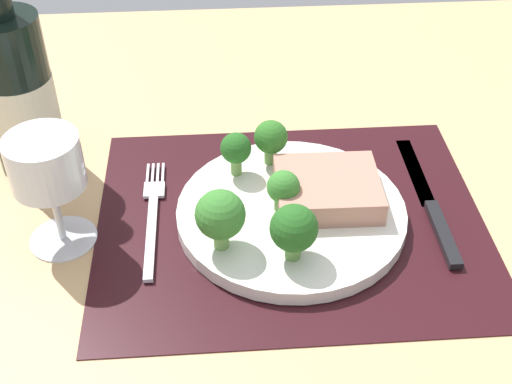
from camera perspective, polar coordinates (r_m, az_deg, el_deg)
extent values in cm
cube|color=tan|center=(76.83, 2.88, -3.25)|extent=(140.00, 110.00, 3.00)
cube|color=black|center=(75.71, 2.92, -2.34)|extent=(42.54, 34.58, 0.30)
cylinder|color=silver|center=(75.08, 2.94, -1.80)|extent=(25.11, 25.11, 1.60)
cube|color=tan|center=(75.15, 5.98, 0.27)|extent=(11.39, 9.89, 2.82)
cylinder|color=#5B8942|center=(73.76, 2.27, -1.07)|extent=(1.88, 1.88, 1.51)
sphere|color=#387A2D|center=(72.29, 2.32, 0.29)|extent=(3.59, 3.59, 3.59)
cylinder|color=#6B994C|center=(78.60, -1.66, 2.18)|extent=(1.27, 1.27, 2.08)
sphere|color=#235B1E|center=(77.07, -1.69, 3.69)|extent=(3.55, 3.55, 3.55)
cylinder|color=#6B994C|center=(80.32, 1.22, 3.07)|extent=(1.45, 1.45, 1.96)
sphere|color=#2D6B23|center=(78.78, 1.25, 4.62)|extent=(3.92, 3.92, 3.92)
cylinder|color=#6B994C|center=(69.46, -2.92, -3.88)|extent=(1.56, 1.56, 2.11)
sphere|color=#387A2D|center=(67.29, -3.01, -1.90)|extent=(5.09, 5.09, 5.09)
cylinder|color=#5B8942|center=(68.46, 3.09, -4.85)|extent=(1.59, 1.59, 1.84)
sphere|color=#235B1E|center=(66.42, 3.18, -3.03)|extent=(4.80, 4.80, 4.80)
cube|color=silver|center=(73.94, -8.75, -3.68)|extent=(1.00, 13.00, 0.50)
cube|color=silver|center=(79.79, -8.49, 0.16)|extent=(2.40, 2.60, 0.40)
cube|color=silver|center=(82.30, -9.02, 1.51)|extent=(0.30, 3.60, 0.35)
cube|color=silver|center=(82.24, -8.60, 1.53)|extent=(0.30, 3.60, 0.35)
cube|color=silver|center=(82.18, -8.19, 1.55)|extent=(0.30, 3.60, 0.35)
cube|color=silver|center=(82.13, -7.77, 1.56)|extent=(0.30, 3.60, 0.35)
cube|color=black|center=(75.90, 15.33, -3.35)|extent=(1.40, 10.00, 0.80)
cube|color=silver|center=(84.33, 13.19, 1.84)|extent=(1.80, 13.00, 0.30)
cylinder|color=black|center=(82.86, -19.14, 7.57)|extent=(7.95, 7.95, 19.24)
cylinder|color=beige|center=(83.34, -19.00, 7.01)|extent=(8.11, 8.11, 6.73)
cylinder|color=silver|center=(76.28, -15.76, -3.70)|extent=(7.18, 7.18, 0.40)
cylinder|color=silver|center=(73.81, -16.27, -1.56)|extent=(0.80, 0.80, 7.20)
cylinder|color=silver|center=(69.95, -17.20, 2.37)|extent=(7.43, 7.43, 5.53)
cylinder|color=#560C19|center=(71.03, -16.92, 1.19)|extent=(6.53, 6.53, 1.86)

